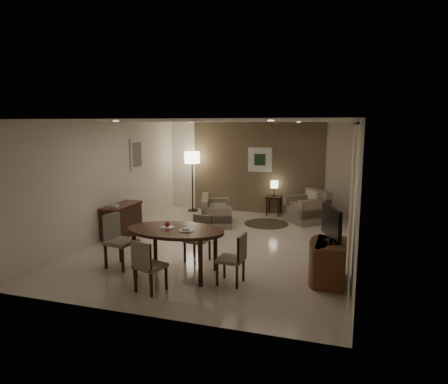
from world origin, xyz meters
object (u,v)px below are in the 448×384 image
(side_table, at_px, (274,206))
(chair_near, at_px, (151,265))
(dining_table, at_px, (176,252))
(chair_left, at_px, (121,241))
(floor_lamp, at_px, (192,182))
(console_desk, at_px, (122,220))
(chair_right, at_px, (231,259))
(sofa, at_px, (216,210))
(armchair, at_px, (307,206))
(chair_far, at_px, (197,239))
(tv_cabinet, at_px, (331,262))

(side_table, bearing_deg, chair_near, -98.58)
(dining_table, bearing_deg, chair_near, -96.47)
(dining_table, relative_size, chair_near, 2.06)
(chair_left, distance_m, floor_lamp, 5.03)
(console_desk, distance_m, dining_table, 2.97)
(chair_left, distance_m, side_table, 5.48)
(chair_right, height_order, sofa, chair_right)
(console_desk, xyz_separation_m, chair_near, (2.18, -2.71, 0.05))
(armchair, bearing_deg, chair_far, -63.21)
(chair_left, xyz_separation_m, side_table, (1.93, 5.12, -0.22))
(chair_right, height_order, armchair, armchair)
(chair_far, relative_size, sofa, 0.58)
(chair_right, height_order, floor_lamp, floor_lamp)
(chair_right, bearing_deg, console_desk, -118.46)
(chair_far, bearing_deg, armchair, 76.67)
(sofa, distance_m, armchair, 2.46)
(tv_cabinet, distance_m, chair_near, 2.97)
(floor_lamp, bearing_deg, console_desk, -100.58)
(dining_table, height_order, side_table, dining_table)
(chair_far, bearing_deg, console_desk, 164.34)
(chair_right, bearing_deg, sofa, -155.10)
(tv_cabinet, bearing_deg, side_table, 111.02)
(console_desk, distance_m, tv_cabinet, 5.11)
(chair_near, xyz_separation_m, sofa, (-0.42, 4.55, -0.07))
(side_table, xyz_separation_m, floor_lamp, (-2.50, -0.14, 0.63))
(chair_left, relative_size, armchair, 1.02)
(chair_far, relative_size, floor_lamp, 0.48)
(chair_right, relative_size, side_table, 1.52)
(tv_cabinet, xyz_separation_m, chair_far, (-2.52, 0.34, 0.09))
(sofa, bearing_deg, side_table, -62.39)
(chair_far, xyz_separation_m, floor_lamp, (-1.79, 4.25, 0.47))
(tv_cabinet, height_order, armchair, armchair)
(dining_table, xyz_separation_m, armchair, (1.80, 4.61, 0.02))
(side_table, distance_m, floor_lamp, 2.58)
(armchair, xyz_separation_m, side_table, (-0.99, 0.54, -0.15))
(chair_far, bearing_deg, sofa, 111.90)
(chair_left, relative_size, sofa, 0.65)
(chair_far, distance_m, sofa, 3.07)
(sofa, relative_size, floor_lamp, 0.83)
(tv_cabinet, xyz_separation_m, side_table, (-1.82, 4.73, -0.07))
(sofa, relative_size, armchair, 1.55)
(chair_near, distance_m, chair_far, 1.56)
(chair_left, xyz_separation_m, armchair, (2.92, 4.59, -0.06))
(chair_near, distance_m, chair_right, 1.31)
(chair_left, bearing_deg, armchair, -22.83)
(dining_table, relative_size, chair_right, 2.04)
(chair_far, height_order, floor_lamp, floor_lamp)
(console_desk, height_order, chair_near, chair_near)
(chair_left, bearing_deg, chair_near, -118.64)
(chair_near, relative_size, side_table, 1.51)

